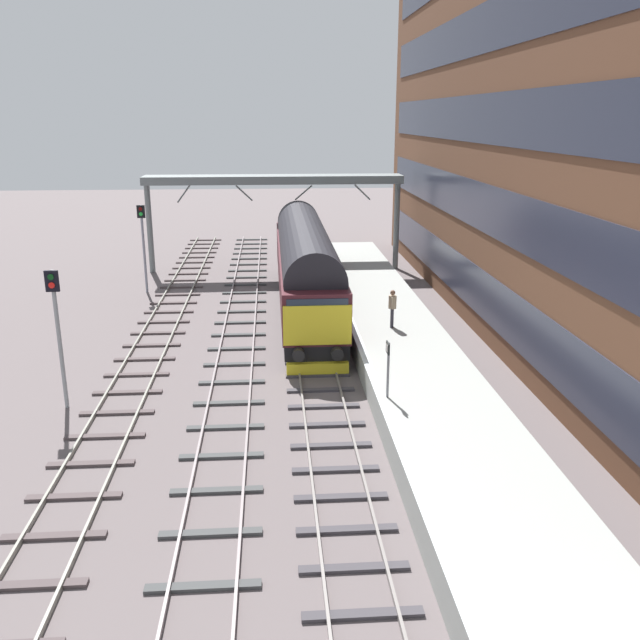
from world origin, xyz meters
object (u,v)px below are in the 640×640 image
(platform_number_sign, at_px, (388,361))
(signal_post_near, at_px, (57,325))
(waiting_passenger, at_px, (392,305))
(signal_post_mid, at_px, (143,239))
(diesel_locomotive, at_px, (305,263))

(platform_number_sign, bearing_deg, signal_post_near, 168.55)
(waiting_passenger, bearing_deg, signal_post_mid, 63.44)
(signal_post_near, relative_size, signal_post_mid, 0.98)
(platform_number_sign, bearing_deg, signal_post_mid, 120.68)
(platform_number_sign, height_order, waiting_passenger, platform_number_sign)
(signal_post_mid, relative_size, waiting_passenger, 3.04)
(platform_number_sign, bearing_deg, diesel_locomotive, 97.91)
(diesel_locomotive, bearing_deg, waiting_passenger, -62.17)
(diesel_locomotive, xyz_separation_m, signal_post_near, (-8.92, -11.70, 0.53))
(signal_post_mid, bearing_deg, signal_post_near, -90.00)
(waiting_passenger, bearing_deg, signal_post_near, 127.89)
(waiting_passenger, bearing_deg, platform_number_sign, -176.37)
(diesel_locomotive, xyz_separation_m, waiting_passenger, (3.40, -6.44, -0.49))
(signal_post_mid, xyz_separation_m, waiting_passenger, (12.32, -10.83, -1.08))
(signal_post_mid, distance_m, waiting_passenger, 16.44)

